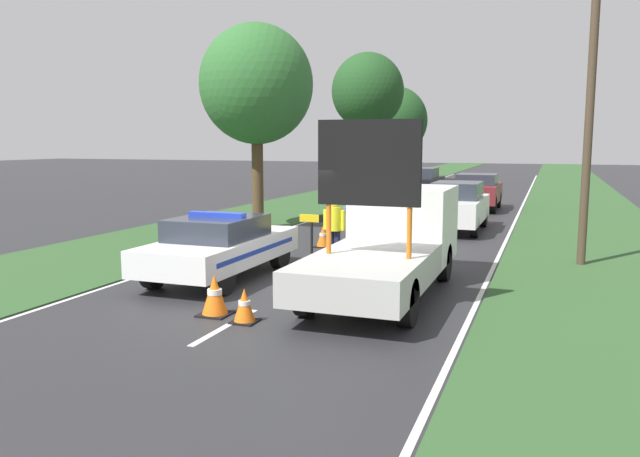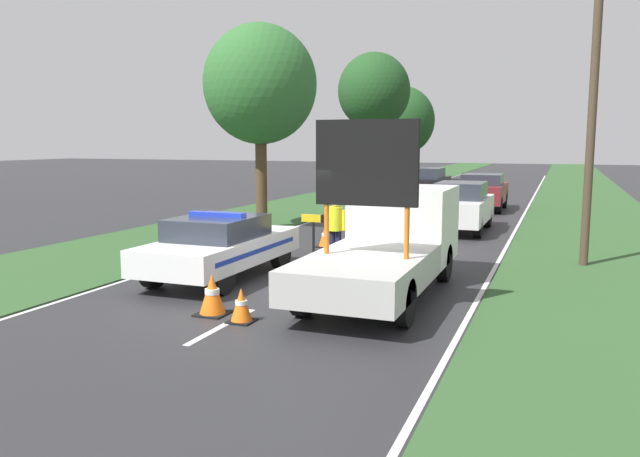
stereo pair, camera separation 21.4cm
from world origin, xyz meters
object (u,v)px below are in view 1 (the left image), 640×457
(police_officer, at_px, (334,224))
(roadside_tree_near_left, at_px, (368,92))
(queued_car_sedan_black, at_px, (421,182))
(roadside_tree_near_right, at_px, (395,121))
(queued_car_van_white, at_px, (457,206))
(police_car, at_px, (220,245))
(road_barrier, at_px, (359,223))
(traffic_cone_behind_barrier, at_px, (244,305))
(pedestrian_civilian, at_px, (353,222))
(utility_pole, at_px, (591,89))
(traffic_cone_near_truck, at_px, (323,236))
(traffic_cone_near_police, at_px, (262,236))
(work_truck, at_px, (391,239))
(traffic_cone_centre_front, at_px, (215,295))
(roadside_tree_mid_left, at_px, (256,85))
(queued_car_wagon_maroon, at_px, (477,191))

(police_officer, xyz_separation_m, roadside_tree_near_left, (-5.06, 20.57, 4.92))
(queued_car_sedan_black, height_order, roadside_tree_near_right, roadside_tree_near_right)
(queued_car_van_white, bearing_deg, police_car, 67.57)
(road_barrier, relative_size, roadside_tree_near_left, 0.42)
(police_officer, relative_size, traffic_cone_behind_barrier, 2.73)
(pedestrian_civilian, height_order, utility_pole, utility_pole)
(police_officer, relative_size, traffic_cone_near_truck, 2.54)
(queued_car_sedan_black, bearing_deg, queued_car_van_white, 106.21)
(police_officer, xyz_separation_m, roadside_tree_near_right, (-6.10, 31.69, 3.62))
(traffic_cone_near_police, height_order, queued_car_sedan_black, queued_car_sedan_black)
(work_truck, bearing_deg, queued_car_van_white, -90.01)
(traffic_cone_near_truck, distance_m, roadside_tree_near_left, 19.78)
(police_car, relative_size, road_barrier, 1.36)
(traffic_cone_centre_front, distance_m, traffic_cone_behind_barrier, 0.73)
(work_truck, xyz_separation_m, roadside_tree_near_left, (-7.10, 22.93, 4.84))
(road_barrier, xyz_separation_m, queued_car_van_white, (1.73, 5.75, -0.04))
(roadside_tree_mid_left, bearing_deg, work_truck, -48.01)
(pedestrian_civilian, xyz_separation_m, roadside_tree_mid_left, (-4.81, 4.30, 3.97))
(traffic_cone_near_truck, relative_size, roadside_tree_near_left, 0.08)
(police_car, bearing_deg, traffic_cone_centre_front, -61.38)
(police_car, distance_m, roadside_tree_mid_left, 9.06)
(road_barrier, relative_size, utility_pole, 0.41)
(police_officer, relative_size, queued_car_sedan_black, 0.34)
(work_truck, distance_m, road_barrier, 3.71)
(police_car, height_order, roadside_tree_near_left, roadside_tree_near_left)
(work_truck, relative_size, police_officer, 3.65)
(queued_car_wagon_maroon, bearing_deg, traffic_cone_centre_front, 83.02)
(work_truck, xyz_separation_m, traffic_cone_behind_barrier, (-1.71, -3.20, -0.74))
(traffic_cone_behind_barrier, xyz_separation_m, queued_car_sedan_black, (-2.01, 25.28, 0.52))
(traffic_cone_behind_barrier, distance_m, roadside_tree_mid_left, 12.42)
(utility_pole, bearing_deg, road_barrier, -172.42)
(pedestrian_civilian, xyz_separation_m, queued_car_van_white, (1.80, 6.09, -0.10))
(pedestrian_civilian, bearing_deg, work_truck, -72.74)
(traffic_cone_behind_barrier, relative_size, roadside_tree_near_right, 0.08)
(traffic_cone_centre_front, relative_size, traffic_cone_behind_barrier, 1.24)
(pedestrian_civilian, xyz_separation_m, queued_car_wagon_maroon, (1.67, 13.18, -0.11))
(work_truck, xyz_separation_m, police_officer, (-2.04, 2.36, -0.08))
(queued_car_van_white, relative_size, queued_car_wagon_maroon, 1.08)
(road_barrier, bearing_deg, work_truck, -55.93)
(traffic_cone_near_police, bearing_deg, queued_car_sedan_black, 86.82)
(traffic_cone_near_truck, distance_m, roadside_tree_near_right, 30.40)
(roadside_tree_near_right, bearing_deg, work_truck, -76.54)
(roadside_tree_near_right, bearing_deg, queued_car_van_white, -71.82)
(pedestrian_civilian, height_order, queued_car_van_white, queued_car_van_white)
(traffic_cone_near_truck, xyz_separation_m, roadside_tree_near_left, (-4.04, 18.55, 5.56))
(utility_pole, bearing_deg, traffic_cone_behind_barrier, -127.23)
(traffic_cone_near_truck, height_order, queued_car_sedan_black, queued_car_sedan_black)
(traffic_cone_behind_barrier, bearing_deg, traffic_cone_near_truck, 100.14)
(traffic_cone_centre_front, bearing_deg, work_truck, 51.06)
(pedestrian_civilian, distance_m, roadside_tree_near_right, 31.94)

